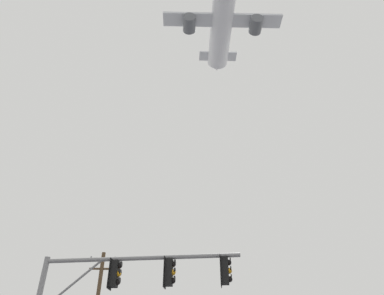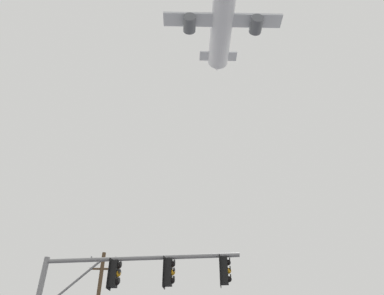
% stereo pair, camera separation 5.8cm
% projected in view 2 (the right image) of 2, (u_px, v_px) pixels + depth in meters
% --- Properties ---
extents(signal_pole_near, '(7.14, 1.28, 5.62)m').
position_uv_depth(signal_pole_near, '(120.00, 290.00, 12.34)').
color(signal_pole_near, gray).
rests_on(signal_pole_near, ground).
extents(airplane, '(16.75, 21.68, 5.94)m').
position_uv_depth(airplane, '(223.00, 15.00, 50.30)').
color(airplane, white).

